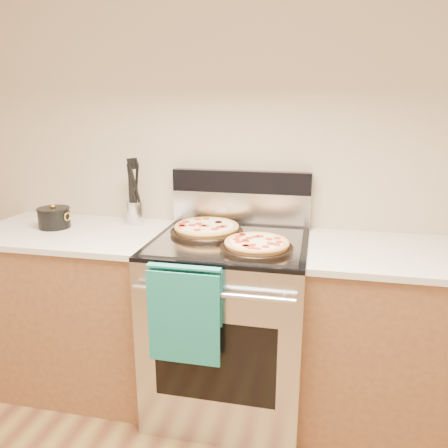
% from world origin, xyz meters
% --- Properties ---
extents(wall_back, '(4.00, 0.00, 4.00)m').
position_xyz_m(wall_back, '(0.00, 2.00, 1.35)').
color(wall_back, tan).
rests_on(wall_back, ground).
extents(range_body, '(0.76, 0.68, 0.90)m').
position_xyz_m(range_body, '(0.00, 1.65, 0.45)').
color(range_body, '#B7B7BC').
rests_on(range_body, ground).
extents(oven_window, '(0.56, 0.01, 0.40)m').
position_xyz_m(oven_window, '(0.00, 1.31, 0.45)').
color(oven_window, black).
rests_on(oven_window, range_body).
extents(cooktop, '(0.76, 0.68, 0.02)m').
position_xyz_m(cooktop, '(0.00, 1.65, 0.91)').
color(cooktop, black).
rests_on(cooktop, range_body).
extents(backsplash_lower, '(0.76, 0.06, 0.18)m').
position_xyz_m(backsplash_lower, '(0.00, 1.96, 1.01)').
color(backsplash_lower, silver).
rests_on(backsplash_lower, cooktop).
extents(backsplash_upper, '(0.76, 0.06, 0.12)m').
position_xyz_m(backsplash_upper, '(0.00, 1.96, 1.16)').
color(backsplash_upper, black).
rests_on(backsplash_upper, backsplash_lower).
extents(oven_handle, '(0.70, 0.03, 0.03)m').
position_xyz_m(oven_handle, '(0.00, 1.27, 0.80)').
color(oven_handle, silver).
rests_on(oven_handle, range_body).
extents(dish_towel, '(0.32, 0.05, 0.42)m').
position_xyz_m(dish_towel, '(-0.12, 1.27, 0.70)').
color(dish_towel, '#176A77').
rests_on(dish_towel, oven_handle).
extents(foil_sheet, '(0.70, 0.55, 0.01)m').
position_xyz_m(foil_sheet, '(0.00, 1.62, 0.92)').
color(foil_sheet, gray).
rests_on(foil_sheet, cooktop).
extents(cabinet_left, '(1.00, 0.62, 0.88)m').
position_xyz_m(cabinet_left, '(-0.88, 1.68, 0.44)').
color(cabinet_left, brown).
rests_on(cabinet_left, ground).
extents(countertop_left, '(1.02, 0.64, 0.03)m').
position_xyz_m(countertop_left, '(-0.88, 1.68, 0.90)').
color(countertop_left, beige).
rests_on(countertop_left, cabinet_left).
extents(cabinet_right, '(1.00, 0.62, 0.88)m').
position_xyz_m(cabinet_right, '(0.88, 1.68, 0.44)').
color(cabinet_right, brown).
rests_on(cabinet_right, ground).
extents(countertop_right, '(1.02, 0.64, 0.03)m').
position_xyz_m(countertop_right, '(0.88, 1.68, 0.90)').
color(countertop_right, beige).
rests_on(countertop_right, cabinet_right).
extents(pepperoni_pizza_back, '(0.37, 0.37, 0.05)m').
position_xyz_m(pepperoni_pizza_back, '(-0.13, 1.72, 0.95)').
color(pepperoni_pizza_back, '#B97838').
rests_on(pepperoni_pizza_back, foil_sheet).
extents(pepperoni_pizza_front, '(0.41, 0.41, 0.04)m').
position_xyz_m(pepperoni_pizza_front, '(0.15, 1.52, 0.95)').
color(pepperoni_pizza_front, '#B97838').
rests_on(pepperoni_pizza_front, foil_sheet).
extents(utensil_crock, '(0.11, 0.11, 0.13)m').
position_xyz_m(utensil_crock, '(-0.60, 1.89, 0.97)').
color(utensil_crock, silver).
rests_on(utensil_crock, countertop_left).
extents(saucepan, '(0.19, 0.19, 0.10)m').
position_xyz_m(saucepan, '(-0.99, 1.71, 0.96)').
color(saucepan, black).
rests_on(saucepan, countertop_left).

